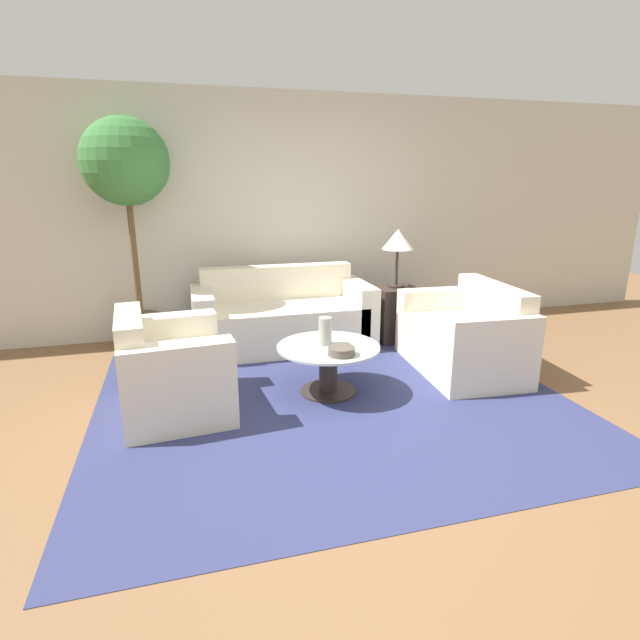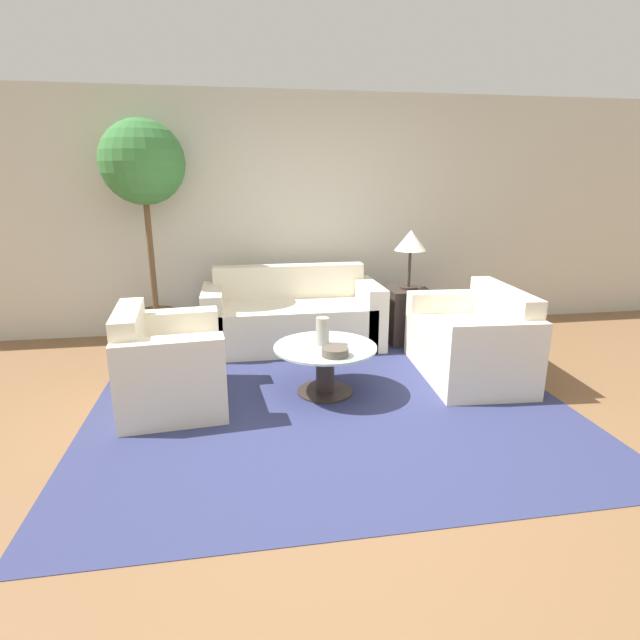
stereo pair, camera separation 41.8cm
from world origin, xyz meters
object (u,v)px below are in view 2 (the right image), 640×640
potted_plant (144,178)px  armchair (165,368)px  sofa_main (292,318)px  loveseat (474,344)px  coffee_table (325,363)px  table_lamp (411,242)px  bowl (335,352)px  vase (323,331)px

potted_plant → armchair: bearing=-79.8°
sofa_main → loveseat: 1.87m
potted_plant → coffee_table: bearing=-45.9°
sofa_main → table_lamp: size_ratio=2.96×
loveseat → bowl: 1.41m
bowl → vase: bearing=99.5°
sofa_main → armchair: 1.72m
potted_plant → bowl: 2.71m
armchair → table_lamp: (2.35, 1.17, 0.78)m
loveseat → potted_plant: 3.51m
coffee_table → potted_plant: 2.63m
table_lamp → bowl: bearing=-127.0°
armchair → sofa_main: bearing=-46.1°
coffee_table → table_lamp: bearing=46.9°
sofa_main → armchair: sofa_main is taller
armchair → loveseat: (2.62, 0.17, -0.00)m
table_lamp → vase: (-1.11, -1.13, -0.55)m
coffee_table → potted_plant: size_ratio=0.37×
sofa_main → vase: bearing=-85.3°
sofa_main → coffee_table: sofa_main is taller
potted_plant → sofa_main: bearing=-10.8°
vase → bowl: size_ratio=1.09×
sofa_main → coffee_table: (0.12, -1.31, -0.02)m
loveseat → vase: size_ratio=5.82×
sofa_main → potted_plant: potted_plant is taller
armchair → potted_plant: potted_plant is taller
loveseat → vase: bearing=-80.8°
sofa_main → armchair: (-1.13, -1.30, 0.00)m
sofa_main → potted_plant: size_ratio=0.80×
potted_plant → bowl: potted_plant is taller
sofa_main → coffee_table: 1.31m
table_lamp → vase: table_lamp is taller
vase → loveseat: bearing=5.5°
armchair → bowl: (1.28, -0.25, 0.15)m
table_lamp → coffee_table: bearing=-133.1°
sofa_main → bowl: sofa_main is taller
vase → potted_plant: bearing=134.6°
coffee_table → bowl: bowl is taller
vase → bowl: vase is taller
armchair → table_lamp: 2.73m
loveseat → coffee_table: bearing=-78.9°
table_lamp → potted_plant: bearing=171.3°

